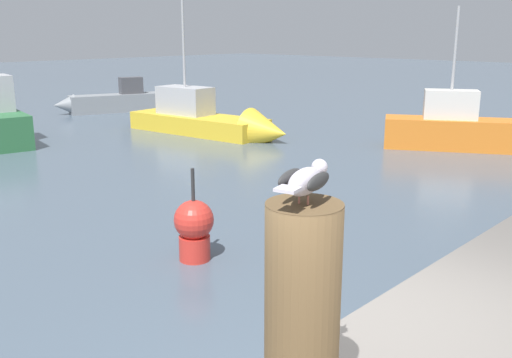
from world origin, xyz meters
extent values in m
cylinder|color=brown|center=(-0.82, -0.38, 2.03)|extent=(0.30, 0.30, 0.94)
cylinder|color=#C67560|center=(-0.83, -0.40, 2.52)|extent=(0.01, 0.01, 0.04)
cylinder|color=#C67560|center=(-0.84, -0.36, 2.52)|extent=(0.01, 0.01, 0.04)
ellipsoid|color=silver|center=(-0.82, -0.38, 2.59)|extent=(0.24, 0.14, 0.10)
sphere|color=silver|center=(-0.69, -0.34, 2.62)|extent=(0.06, 0.06, 0.06)
cone|color=gold|center=(-0.64, -0.33, 2.61)|extent=(0.05, 0.03, 0.02)
cube|color=silver|center=(-0.96, -0.41, 2.59)|extent=(0.09, 0.09, 0.01)
ellipsoid|color=#363636|center=(-0.82, -0.43, 2.60)|extent=(0.19, 0.08, 0.06)
ellipsoid|color=#363636|center=(-0.85, -0.32, 2.60)|extent=(0.19, 0.08, 0.06)
cube|color=orange|center=(12.54, 5.04, 0.41)|extent=(2.76, 3.73, 0.83)
cube|color=silver|center=(12.46, 5.17, 1.22)|extent=(1.30, 1.55, 0.78)
cylinder|color=#A5A5A8|center=(12.46, 5.17, 2.69)|extent=(0.08, 0.08, 2.18)
cube|color=gray|center=(10.54, 18.20, 0.35)|extent=(3.94, 2.11, 0.70)
cone|color=gray|center=(8.51, 18.92, 0.38)|extent=(1.01, 1.01, 0.79)
cube|color=#47474C|center=(11.01, 18.03, 1.03)|extent=(1.01, 0.78, 0.66)
cube|color=yellow|center=(9.41, 12.11, 0.28)|extent=(1.97, 4.90, 0.56)
cone|color=yellow|center=(9.72, 9.38, 0.31)|extent=(1.44, 1.44, 1.30)
cube|color=#B2B2B7|center=(9.35, 12.63, 0.99)|extent=(1.11, 1.87, 0.87)
cylinder|color=#A5A5A8|center=(9.35, 12.63, 3.10)|extent=(0.08, 0.08, 3.35)
cylinder|color=red|center=(2.46, 4.17, 0.17)|extent=(0.44, 0.44, 0.35)
sphere|color=red|center=(2.46, 4.17, 0.59)|extent=(0.56, 0.56, 0.56)
cylinder|color=#2D2D2D|center=(2.46, 4.17, 1.08)|extent=(0.05, 0.05, 0.50)
camera|label=1|loc=(-2.43, -1.65, 3.12)|focal=40.12mm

